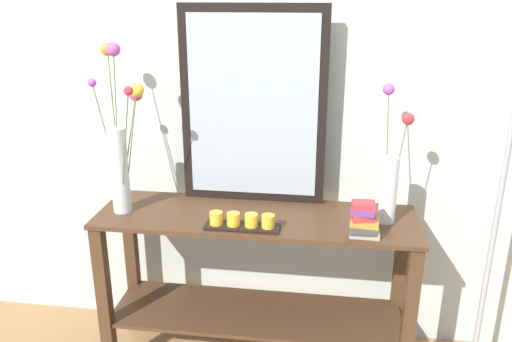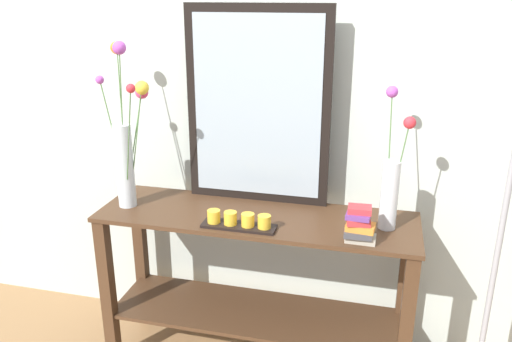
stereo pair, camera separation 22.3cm
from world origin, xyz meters
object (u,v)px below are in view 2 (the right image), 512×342
(console_table, at_px, (256,271))
(candle_tray, at_px, (239,221))
(book_stack, at_px, (359,226))
(tall_vase_left, at_px, (126,142))
(vase_right, at_px, (391,184))
(mirror_leaning, at_px, (257,107))

(console_table, distance_m, candle_tray, 0.35)
(book_stack, bearing_deg, candle_tray, 178.87)
(tall_vase_left, xyz_separation_m, vase_right, (1.17, 0.04, -0.11))
(console_table, bearing_deg, vase_right, 1.53)
(console_table, relative_size, mirror_leaning, 1.59)
(mirror_leaning, xyz_separation_m, vase_right, (0.61, -0.17, -0.25))
(mirror_leaning, distance_m, tall_vase_left, 0.62)
(mirror_leaning, bearing_deg, book_stack, -33.78)
(candle_tray, xyz_separation_m, book_stack, (0.50, -0.01, 0.04))
(vase_right, relative_size, candle_tray, 1.84)
(mirror_leaning, distance_m, candle_tray, 0.53)
(vase_right, bearing_deg, candle_tray, -165.61)
(tall_vase_left, distance_m, vase_right, 1.18)
(console_table, xyz_separation_m, book_stack, (0.46, -0.15, 0.35))
(console_table, bearing_deg, tall_vase_left, -177.75)
(tall_vase_left, height_order, book_stack, tall_vase_left)
(console_table, height_order, vase_right, vase_right)
(tall_vase_left, xyz_separation_m, book_stack, (1.06, -0.13, -0.24))
(tall_vase_left, relative_size, candle_tray, 2.36)
(tall_vase_left, bearing_deg, vase_right, 1.90)
(candle_tray, bearing_deg, book_stack, -1.13)
(console_table, height_order, candle_tray, candle_tray)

